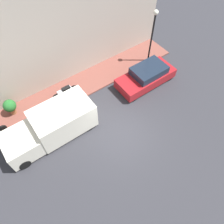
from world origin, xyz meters
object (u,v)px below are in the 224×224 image
(potted_plant, at_px, (10,106))
(delivery_van, at_px, (51,126))
(scooter_silver, at_px, (65,92))
(streetlamp, at_px, (153,28))
(parked_car, at_px, (146,76))

(potted_plant, bearing_deg, delivery_van, -154.72)
(scooter_silver, distance_m, streetlamp, 7.41)
(streetlamp, bearing_deg, parked_car, 134.63)
(delivery_van, bearing_deg, potted_plant, 25.28)
(scooter_silver, xyz_separation_m, streetlamp, (-0.44, -7.03, 2.32))
(scooter_silver, bearing_deg, potted_plant, 76.82)
(scooter_silver, relative_size, streetlamp, 0.47)
(delivery_van, relative_size, potted_plant, 4.73)
(parked_car, distance_m, scooter_silver, 5.74)
(parked_car, distance_m, delivery_van, 7.37)
(parked_car, xyz_separation_m, delivery_van, (-0.09, 7.36, 0.34))
(scooter_silver, height_order, streetlamp, streetlamp)
(parked_car, relative_size, scooter_silver, 2.23)
(parked_car, height_order, potted_plant, parked_car)
(scooter_silver, xyz_separation_m, potted_plant, (0.80, 3.42, 0.21))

